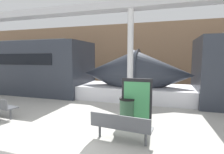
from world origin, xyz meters
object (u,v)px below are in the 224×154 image
at_px(bench_near, 121,125).
at_px(trash_bin, 128,111).
at_px(poster_board, 137,102).
at_px(support_column_near, 130,64).
at_px(train_right, 0,68).

xyz_separation_m(bench_near, trash_bin, (-0.11, 1.33, -0.02)).
bearing_deg(poster_board, bench_near, -99.11).
relative_size(trash_bin, support_column_near, 0.22).
bearing_deg(train_right, trash_bin, -20.60).
relative_size(bench_near, poster_board, 1.06).
bearing_deg(poster_board, train_right, 159.56).
relative_size(train_right, poster_board, 12.22).
bearing_deg(support_column_near, poster_board, -67.70).
xyz_separation_m(bench_near, poster_board, (0.20, 1.25, 0.31)).
bearing_deg(poster_board, trash_bin, 164.70).
distance_m(bench_near, poster_board, 1.30).
distance_m(trash_bin, poster_board, 0.46).
xyz_separation_m(bench_near, support_column_near, (-0.23, 2.28, 1.50)).
bearing_deg(bench_near, train_right, 158.55).
bearing_deg(trash_bin, bench_near, -85.46).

